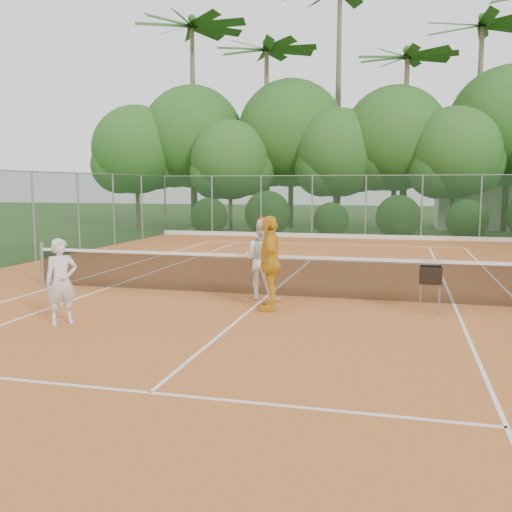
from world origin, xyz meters
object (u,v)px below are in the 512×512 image
(player_center_grp, at_px, (263,259))
(ball_hopper, at_px, (431,276))
(player_white, at_px, (61,282))
(player_yellow, at_px, (270,263))

(player_center_grp, relative_size, ball_hopper, 1.98)
(player_center_grp, distance_m, ball_hopper, 3.59)
(player_white, relative_size, player_yellow, 0.82)
(ball_hopper, bearing_deg, player_center_grp, 165.43)
(player_center_grp, height_order, player_yellow, player_yellow)
(player_center_grp, relative_size, player_yellow, 0.95)
(player_yellow, relative_size, ball_hopper, 2.07)
(player_white, bearing_deg, ball_hopper, -20.11)
(player_center_grp, bearing_deg, ball_hopper, -5.95)
(player_center_grp, height_order, ball_hopper, player_center_grp)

